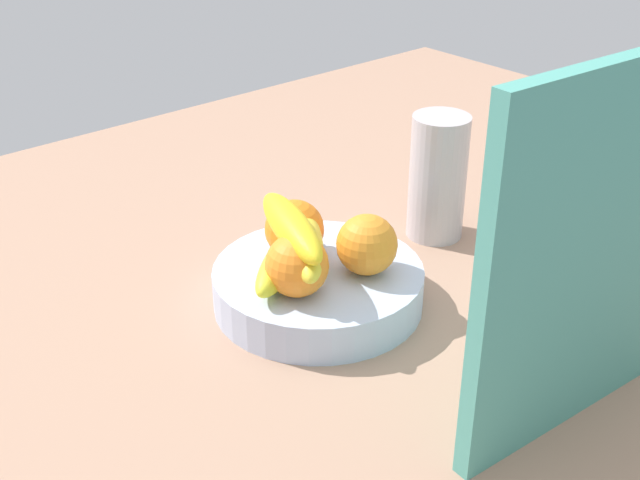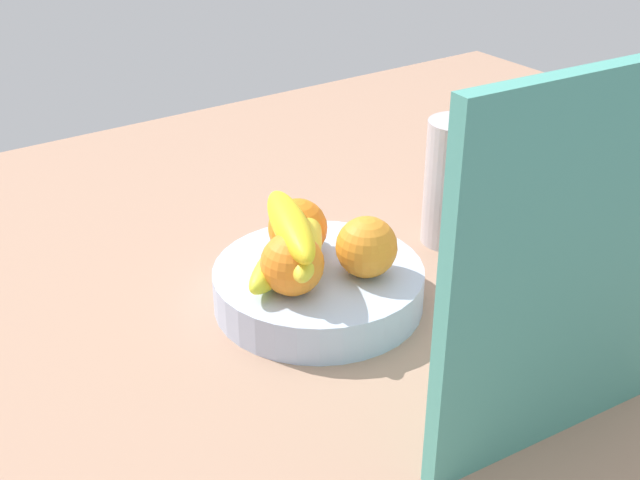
% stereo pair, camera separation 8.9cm
% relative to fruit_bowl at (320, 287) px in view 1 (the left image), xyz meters
% --- Properties ---
extents(ground_plane, '(1.80, 1.40, 0.03)m').
position_rel_fruit_bowl_xyz_m(ground_plane, '(-0.04, -0.00, -0.04)').
color(ground_plane, '#A47D65').
extents(fruit_bowl, '(0.25, 0.25, 0.05)m').
position_rel_fruit_bowl_xyz_m(fruit_bowl, '(0.00, 0.00, 0.00)').
color(fruit_bowl, silver).
rests_on(fruit_bowl, ground_plane).
extents(orange_front_left, '(0.07, 0.07, 0.07)m').
position_rel_fruit_bowl_xyz_m(orange_front_left, '(-0.04, 0.04, 0.06)').
color(orange_front_left, orange).
rests_on(orange_front_left, fruit_bowl).
extents(orange_front_right, '(0.07, 0.07, 0.07)m').
position_rel_fruit_bowl_xyz_m(orange_front_right, '(0.00, -0.05, 0.06)').
color(orange_front_right, orange).
rests_on(orange_front_right, fruit_bowl).
extents(orange_center, '(0.07, 0.07, 0.07)m').
position_rel_fruit_bowl_xyz_m(orange_center, '(0.05, 0.02, 0.06)').
color(orange_center, orange).
rests_on(orange_center, fruit_bowl).
extents(banana_bunch, '(0.16, 0.17, 0.08)m').
position_rel_fruit_bowl_xyz_m(banana_bunch, '(0.03, -0.01, 0.07)').
color(banana_bunch, yellow).
rests_on(banana_bunch, fruit_bowl).
extents(cutting_board, '(0.28, 0.04, 0.36)m').
position_rel_fruit_bowl_xyz_m(cutting_board, '(-0.05, 0.31, 0.16)').
color(cutting_board, teal).
rests_on(cutting_board, ground_plane).
extents(thermos_tumbler, '(0.08, 0.08, 0.17)m').
position_rel_fruit_bowl_xyz_m(thermos_tumbler, '(-0.24, -0.03, 0.06)').
color(thermos_tumbler, '#BEB3B8').
rests_on(thermos_tumbler, ground_plane).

